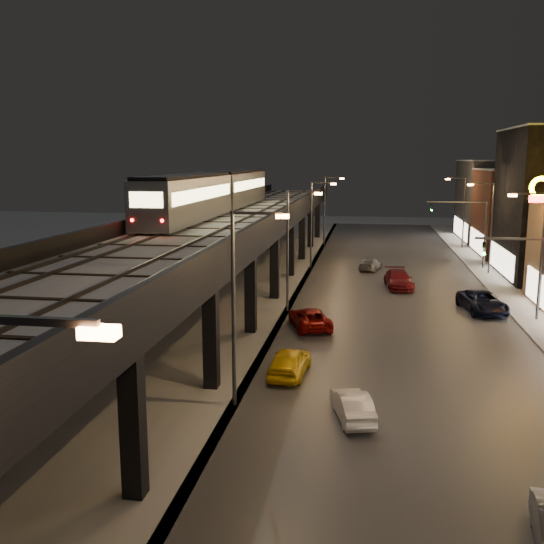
{
  "coord_description": "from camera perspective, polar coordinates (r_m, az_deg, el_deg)",
  "views": [
    {
      "loc": [
        5.2,
        -12.7,
        11.16
      ],
      "look_at": [
        -0.1,
        20.1,
        5.0
      ],
      "focal_mm": 40.0,
      "sensor_mm": 36.0,
      "label": 1
    }
  ],
  "objects": [
    {
      "name": "viaduct_trackbed",
      "position": [
        46.3,
        -4.9,
        4.55
      ],
      "size": [
        8.4,
        100.0,
        0.32
      ],
      "color": "#B2B7C1",
      "rests_on": "elevated_viaduct"
    },
    {
      "name": "streetlight_left_1",
      "position": [
        26.96,
        -3.1,
        -2.2
      ],
      "size": [
        2.57,
        0.28,
        9.0
      ],
      "color": "#38383A",
      "rests_on": "ground"
    },
    {
      "name": "streetlight_right_2",
      "position": [
        45.58,
        23.76,
        2.14
      ],
      "size": [
        2.56,
        0.28,
        9.0
      ],
      "color": "#38383A",
      "rests_on": "ground"
    },
    {
      "name": "under_viaduct_pavement",
      "position": [
        50.24,
        -3.94,
        -2.32
      ],
      "size": [
        11.0,
        120.0,
        0.06
      ],
      "primitive_type": "cube",
      "color": "#9FA1A8",
      "rests_on": "ground"
    },
    {
      "name": "car_mid_dark",
      "position": [
        62.83,
        9.24,
        0.7
      ],
      "size": [
        2.71,
        4.52,
        1.23
      ],
      "primitive_type": "imported",
      "rotation": [
        0.0,
        0.0,
        2.89
      ],
      "color": "gray",
      "rests_on": "ground"
    },
    {
      "name": "streetlight_right_4",
      "position": [
        80.74,
        17.45,
        5.81
      ],
      "size": [
        2.56,
        0.28,
        9.0
      ],
      "color": "#38383A",
      "rests_on": "ground"
    },
    {
      "name": "car_mid_silver",
      "position": [
        40.76,
        3.56,
        -4.42
      ],
      "size": [
        3.66,
        5.32,
        1.35
      ],
      "primitive_type": "imported",
      "rotation": [
        0.0,
        0.0,
        3.46
      ],
      "color": "maroon",
      "rests_on": "ground"
    },
    {
      "name": "subway_train",
      "position": [
        55.17,
        -5.26,
        7.54
      ],
      "size": [
        2.92,
        35.08,
        3.48
      ],
      "color": "gray",
      "rests_on": "viaduct_trackbed"
    },
    {
      "name": "streetlight_left_4",
      "position": [
        80.11,
        5.16,
        6.22
      ],
      "size": [
        2.57,
        0.28,
        9.0
      ],
      "color": "#38383A",
      "rests_on": "ground"
    },
    {
      "name": "traffic_light_rig_b",
      "position": [
        65.9,
        18.47,
        4.16
      ],
      "size": [
        6.1,
        0.34,
        7.0
      ],
      "color": "#38383A",
      "rests_on": "ground"
    },
    {
      "name": "streetlight_left_3",
      "position": [
        62.23,
        3.97,
        5.01
      ],
      "size": [
        2.57,
        0.28,
        9.0
      ],
      "color": "#38383A",
      "rests_on": "ground"
    },
    {
      "name": "viaduct_parapet_far",
      "position": [
        47.52,
        -10.0,
        5.14
      ],
      "size": [
        0.3,
        100.0,
        1.1
      ],
      "primitive_type": "cube",
      "color": "black",
      "rests_on": "elevated_viaduct"
    },
    {
      "name": "sidewalk_right",
      "position": [
        50.49,
        23.06,
        -3.04
      ],
      "size": [
        4.0,
        120.0,
        0.14
      ],
      "primitive_type": "cube",
      "color": "#9FA1A8",
      "rests_on": "ground"
    },
    {
      "name": "car_onc_dark",
      "position": [
        47.39,
        19.2,
        -2.75
      ],
      "size": [
        3.44,
        5.9,
        1.54
      ],
      "primitive_type": "imported",
      "rotation": [
        0.0,
        0.0,
        0.17
      ],
      "color": "black",
      "rests_on": "ground"
    },
    {
      "name": "car_taxi",
      "position": [
        31.96,
        1.67,
        -8.53
      ],
      "size": [
        2.07,
        4.47,
        1.48
      ],
      "primitive_type": "imported",
      "rotation": [
        0.0,
        0.0,
        3.07
      ],
      "color": "yellow",
      "rests_on": "ground"
    },
    {
      "name": "car_onc_white",
      "position": [
        54.39,
        11.83,
        -0.74
      ],
      "size": [
        2.69,
        5.47,
        1.53
      ],
      "primitive_type": "imported",
      "rotation": [
        0.0,
        0.0,
        0.11
      ],
      "color": "maroon",
      "rests_on": "ground"
    },
    {
      "name": "building_f",
      "position": [
        90.84,
        21.23,
        6.27
      ],
      "size": [
        12.2,
        16.2,
        11.16
      ],
      "color": "#2F2F31",
      "rests_on": "ground"
    },
    {
      "name": "streetlight_right_3",
      "position": [
        63.04,
        19.74,
        4.49
      ],
      "size": [
        2.56,
        0.28,
        9.0
      ],
      "color": "#38383A",
      "rests_on": "ground"
    },
    {
      "name": "road_surface",
      "position": [
        49.03,
        11.64,
        -2.84
      ],
      "size": [
        17.0,
        120.0,
        0.06
      ],
      "primitive_type": "cube",
      "color": "#46474D",
      "rests_on": "ground"
    },
    {
      "name": "car_near_white",
      "position": [
        27.13,
        7.56,
        -12.45
      ],
      "size": [
        2.21,
        3.99,
        1.25
      ],
      "primitive_type": "imported",
      "rotation": [
        0.0,
        0.0,
        3.39
      ],
      "color": "white",
      "rests_on": "ground"
    },
    {
      "name": "viaduct_parapet_streetside",
      "position": [
        45.42,
        0.47,
        5.06
      ],
      "size": [
        0.3,
        100.0,
        1.1
      ],
      "primitive_type": "cube",
      "color": "black",
      "rests_on": "elevated_viaduct"
    },
    {
      "name": "streetlight_left_2",
      "position": [
        44.45,
        1.83,
        2.84
      ],
      "size": [
        2.57,
        0.28,
        9.0
      ],
      "color": "#38383A",
      "rests_on": "ground"
    },
    {
      "name": "building_e",
      "position": [
        77.26,
        23.32,
        5.13
      ],
      "size": [
        12.2,
        12.2,
        10.16
      ],
      "color": "brown",
      "rests_on": "ground"
    },
    {
      "name": "elevated_viaduct",
      "position": [
        46.26,
        -4.91,
        3.58
      ],
      "size": [
        9.0,
        100.0,
        6.3
      ],
      "color": "black",
      "rests_on": "ground"
    }
  ]
}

